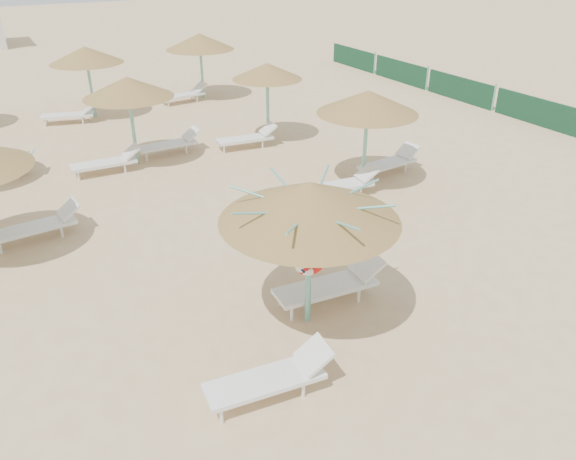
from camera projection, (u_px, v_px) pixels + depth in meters
ground at (291, 311)px, 10.73m from camera, size 120.00×120.00×0.00m
main_palapa at (310, 202)px, 9.35m from camera, size 3.11×3.11×2.79m
lounger_main_a at (273, 377)px, 8.62m from camera, size 2.05×0.78×0.73m
lounger_main_b at (333, 284)px, 10.88m from camera, size 2.23×0.82×0.80m
palapa_field at (119, 83)px, 17.48m from camera, size 14.58×14.29×2.73m
windbreak_fence at (461, 89)px, 24.22m from camera, size 0.08×19.84×1.10m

